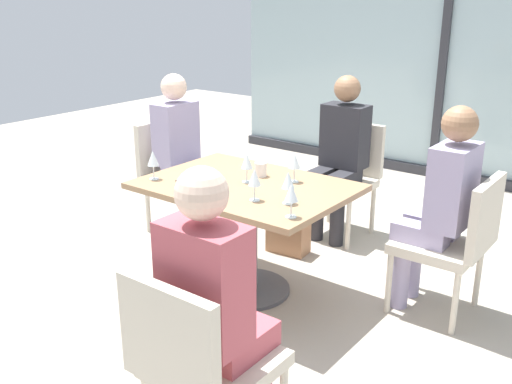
# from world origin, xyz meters

# --- Properties ---
(ground_plane) EXTENTS (12.00, 12.00, 0.00)m
(ground_plane) POSITION_xyz_m (0.00, 0.00, 0.00)
(ground_plane) COLOR #A89E8E
(window_wall_backdrop) EXTENTS (4.84, 0.10, 2.70)m
(window_wall_backdrop) POSITION_xyz_m (0.00, 3.20, 1.21)
(window_wall_backdrop) COLOR #9EB7BC
(window_wall_backdrop) RESTS_ON ground_plane
(dining_table_main) EXTENTS (1.25, 0.90, 0.73)m
(dining_table_main) POSITION_xyz_m (0.00, 0.00, 0.55)
(dining_table_main) COLOR #997551
(dining_table_main) RESTS_ON ground_plane
(chair_near_window) EXTENTS (0.46, 0.51, 0.87)m
(chair_near_window) POSITION_xyz_m (0.00, 1.27, 0.50)
(chair_near_window) COLOR beige
(chair_near_window) RESTS_ON ground_plane
(chair_far_right) EXTENTS (0.50, 0.46, 0.87)m
(chair_far_right) POSITION_xyz_m (1.14, 0.50, 0.50)
(chair_far_right) COLOR beige
(chair_far_right) RESTS_ON ground_plane
(chair_far_left) EXTENTS (0.50, 0.46, 0.87)m
(chair_far_left) POSITION_xyz_m (-1.14, 0.50, 0.50)
(chair_far_left) COLOR beige
(chair_far_left) RESTS_ON ground_plane
(chair_front_right) EXTENTS (0.46, 0.50, 0.87)m
(chair_front_right) POSITION_xyz_m (0.76, -1.27, 0.50)
(chair_front_right) COLOR beige
(chair_front_right) RESTS_ON ground_plane
(person_near_window) EXTENTS (0.34, 0.39, 1.26)m
(person_near_window) POSITION_xyz_m (-0.00, 1.16, 0.70)
(person_near_window) COLOR #28282D
(person_near_window) RESTS_ON ground_plane
(person_far_right) EXTENTS (0.39, 0.34, 1.26)m
(person_far_right) POSITION_xyz_m (1.03, 0.50, 0.70)
(person_far_right) COLOR #9E93B7
(person_far_right) RESTS_ON ground_plane
(person_far_left) EXTENTS (0.39, 0.34, 1.26)m
(person_far_left) POSITION_xyz_m (-1.03, 0.50, 0.70)
(person_far_left) COLOR #9E93B7
(person_far_left) RESTS_ON ground_plane
(person_front_right) EXTENTS (0.34, 0.39, 1.26)m
(person_front_right) POSITION_xyz_m (0.76, -1.16, 0.70)
(person_front_right) COLOR #B24C56
(person_front_right) RESTS_ON ground_plane
(wine_glass_0) EXTENTS (0.07, 0.07, 0.18)m
(wine_glass_0) POSITION_xyz_m (0.40, -0.14, 0.86)
(wine_glass_0) COLOR silver
(wine_glass_0) RESTS_ON dining_table_main
(wine_glass_1) EXTENTS (0.07, 0.07, 0.18)m
(wine_glass_1) POSITION_xyz_m (0.54, -0.30, 0.86)
(wine_glass_1) COLOR silver
(wine_glass_1) RESTS_ON dining_table_main
(wine_glass_2) EXTENTS (0.07, 0.07, 0.18)m
(wine_glass_2) POSITION_xyz_m (0.23, -0.21, 0.86)
(wine_glass_2) COLOR silver
(wine_glass_2) RESTS_ON dining_table_main
(wine_glass_3) EXTENTS (0.07, 0.07, 0.18)m
(wine_glass_3) POSITION_xyz_m (-0.05, -0.36, 0.86)
(wine_glass_3) COLOR silver
(wine_glass_3) RESTS_ON dining_table_main
(wine_glass_4) EXTENTS (0.07, 0.07, 0.18)m
(wine_glass_4) POSITION_xyz_m (0.21, 0.21, 0.86)
(wine_glass_4) COLOR silver
(wine_glass_4) RESTS_ON dining_table_main
(wine_glass_5) EXTENTS (0.07, 0.07, 0.18)m
(wine_glass_5) POSITION_xyz_m (-0.01, 0.03, 0.86)
(wine_glass_5) COLOR silver
(wine_glass_5) RESTS_ON dining_table_main
(wine_glass_6) EXTENTS (0.07, 0.07, 0.18)m
(wine_glass_6) POSITION_xyz_m (-0.52, -0.28, 0.86)
(wine_glass_6) COLOR silver
(wine_glass_6) RESTS_ON dining_table_main
(coffee_cup) EXTENTS (0.08, 0.08, 0.09)m
(coffee_cup) POSITION_xyz_m (-0.02, 0.18, 0.78)
(coffee_cup) COLOR white
(coffee_cup) RESTS_ON dining_table_main
(cell_phone_on_table) EXTENTS (0.10, 0.16, 0.01)m
(cell_phone_on_table) POSITION_xyz_m (-0.33, -0.17, 0.73)
(cell_phone_on_table) COLOR black
(cell_phone_on_table) RESTS_ON dining_table_main
(handbag_0) EXTENTS (0.31, 0.19, 0.28)m
(handbag_0) POSITION_xyz_m (-0.13, 0.67, 0.14)
(handbag_0) COLOR #A3704C
(handbag_0) RESTS_ON ground_plane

